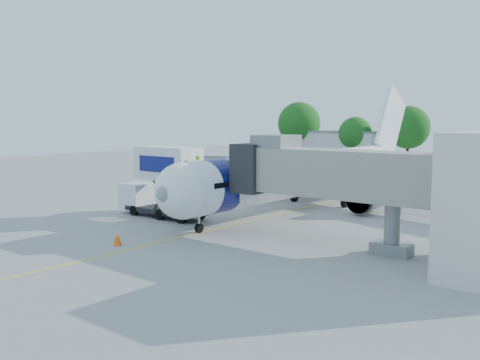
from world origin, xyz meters
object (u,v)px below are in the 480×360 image
Objects in this scene: catering_hiloader at (163,182)px; ground_tug at (125,257)px; jet_bridge at (323,173)px; aircraft at (308,173)px.

catering_hiloader reaches higher than ground_tug.
aircraft is at bearing 125.70° from jet_bridge.
ground_tug is (9.52, -11.35, -2.10)m from catering_hiloader.
aircraft reaches higher than catering_hiloader.
jet_bridge is at bearing 0.01° from catering_hiloader.
catering_hiloader is at bearing 138.97° from ground_tug.
jet_bridge reaches higher than ground_tug.
catering_hiloader is at bearing -119.37° from aircraft.
aircraft is at bearing 60.63° from catering_hiloader.
ground_tug is at bearing -50.02° from catering_hiloader.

